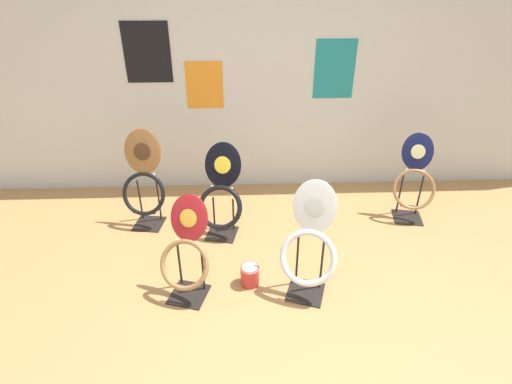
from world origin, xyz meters
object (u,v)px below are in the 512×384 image
toilet_seat_display_woodgrain (144,182)px  toilet_seat_display_navy_moon (414,180)px  toilet_seat_display_crimson_swirl (186,253)px  toilet_seat_display_jazz_black (221,197)px  toilet_seat_display_white_plain (309,250)px  paint_can (250,275)px

toilet_seat_display_woodgrain → toilet_seat_display_navy_moon: 2.67m
toilet_seat_display_crimson_swirl → toilet_seat_display_jazz_black: (0.23, 0.83, 0.01)m
toilet_seat_display_woodgrain → toilet_seat_display_jazz_black: bearing=-14.6°
toilet_seat_display_white_plain → toilet_seat_display_jazz_black: (-0.70, 0.85, -0.02)m
toilet_seat_display_navy_moon → toilet_seat_display_crimson_swirl: bearing=-154.3°
toilet_seat_display_woodgrain → toilet_seat_display_jazz_black: size_ratio=1.10×
toilet_seat_display_white_plain → toilet_seat_display_navy_moon: 1.62m
toilet_seat_display_woodgrain → paint_can: bearing=-43.3°
toilet_seat_display_white_plain → toilet_seat_display_woodgrain: toilet_seat_display_woodgrain is taller
toilet_seat_display_jazz_black → toilet_seat_display_crimson_swirl: bearing=-105.8°
toilet_seat_display_white_plain → toilet_seat_display_jazz_black: bearing=129.2°
toilet_seat_display_navy_moon → paint_can: 1.95m
toilet_seat_display_white_plain → toilet_seat_display_jazz_black: size_ratio=1.05×
toilet_seat_display_white_plain → toilet_seat_display_jazz_black: 1.10m
toilet_seat_display_crimson_swirl → paint_can: toilet_seat_display_crimson_swirl is taller
toilet_seat_display_navy_moon → toilet_seat_display_jazz_black: bearing=-173.7°
toilet_seat_display_white_plain → toilet_seat_display_navy_moon: (1.22, 1.07, 0.01)m
toilet_seat_display_jazz_black → paint_can: (0.25, -0.74, -0.31)m
toilet_seat_display_woodgrain → toilet_seat_display_navy_moon: size_ratio=1.12×
toilet_seat_display_jazz_black → paint_can: toilet_seat_display_jazz_black is taller
toilet_seat_display_jazz_black → paint_can: 0.84m
paint_can → toilet_seat_display_white_plain: bearing=-13.9°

